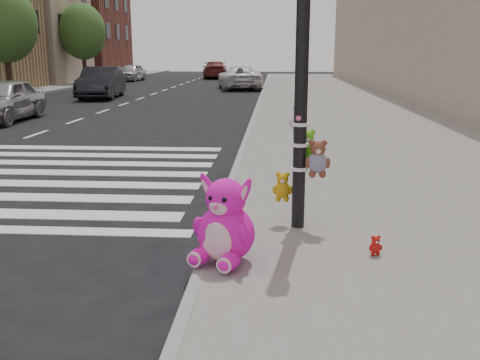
# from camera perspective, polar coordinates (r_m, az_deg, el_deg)

# --- Properties ---
(ground) EXTENTS (120.00, 120.00, 0.00)m
(ground) POSITION_cam_1_polar(r_m,az_deg,el_deg) (5.70, -20.76, -11.15)
(ground) COLOR black
(ground) RESTS_ON ground
(sidewalk_near) EXTENTS (7.00, 80.00, 0.14)m
(sidewalk_near) POSITION_cam_1_polar(r_m,az_deg,el_deg) (15.10, 14.12, 4.64)
(sidewalk_near) COLOR slate
(sidewalk_near) RESTS_ON ground
(curb_edge) EXTENTS (0.12, 80.00, 0.15)m
(curb_edge) POSITION_cam_1_polar(r_m,az_deg,el_deg) (14.87, 0.88, 4.92)
(curb_edge) COLOR gray
(curb_edge) RESTS_ON ground
(bld_far_d) EXTENTS (6.00, 8.00, 10.00)m
(bld_far_d) POSITION_cam_1_polar(r_m,az_deg,el_deg) (43.58, -21.20, 16.21)
(bld_far_d) COLOR tan
(bld_far_d) RESTS_ON ground
(bld_far_e) EXTENTS (6.00, 10.00, 9.00)m
(bld_far_e) POSITION_cam_1_polar(r_m,az_deg,el_deg) (53.76, -16.13, 15.36)
(bld_far_e) COLOR brown
(bld_far_e) RESTS_ON ground
(signal_pole) EXTENTS (0.71, 0.50, 4.00)m
(signal_pole) POSITION_cam_1_polar(r_m,az_deg,el_deg) (6.53, 6.74, 8.38)
(signal_pole) COLOR black
(signal_pole) RESTS_ON sidewalk_near
(tree_far_b) EXTENTS (3.20, 3.20, 5.44)m
(tree_far_b) POSITION_cam_1_polar(r_m,az_deg,el_deg) (29.93, -23.87, 15.00)
(tree_far_b) COLOR #382619
(tree_far_b) RESTS_ON sidewalk_far
(tree_far_c) EXTENTS (3.20, 3.20, 5.44)m
(tree_far_c) POSITION_cam_1_polar(r_m,az_deg,el_deg) (40.05, -16.47, 14.92)
(tree_far_c) COLOR #382619
(tree_far_c) RESTS_ON sidewalk_far
(pink_bunny) EXTENTS (0.79, 0.85, 0.95)m
(pink_bunny) POSITION_cam_1_polar(r_m,az_deg,el_deg) (5.57, -1.64, -4.98)
(pink_bunny) COLOR #FC15C3
(pink_bunny) RESTS_ON sidewalk_near
(red_teddy) EXTENTS (0.17, 0.13, 0.22)m
(red_teddy) POSITION_cam_1_polar(r_m,az_deg,el_deg) (6.01, 14.24, -6.78)
(red_teddy) COLOR red
(red_teddy) RESTS_ON sidewalk_near
(car_silver_far) EXTENTS (1.88, 4.29, 1.44)m
(car_silver_far) POSITION_cam_1_polar(r_m,az_deg,el_deg) (19.79, -24.06, 7.80)
(car_silver_far) COLOR #A1A0A5
(car_silver_far) RESTS_ON ground
(car_dark_far) EXTENTS (2.13, 4.88, 1.56)m
(car_dark_far) POSITION_cam_1_polar(r_m,az_deg,el_deg) (28.26, -14.57, 10.02)
(car_dark_far) COLOR black
(car_dark_far) RESTS_ON ground
(car_white_near) EXTENTS (3.26, 5.54, 1.45)m
(car_white_near) POSITION_cam_1_polar(r_m,az_deg,el_deg) (34.06, -0.07, 10.88)
(car_white_near) COLOR silver
(car_white_near) RESTS_ON ground
(car_maroon_near) EXTENTS (2.65, 5.29, 1.47)m
(car_maroon_near) POSITION_cam_1_polar(r_m,az_deg,el_deg) (48.10, -2.71, 11.65)
(car_maroon_near) COLOR maroon
(car_maroon_near) RESTS_ON ground
(car_silver_deep) EXTENTS (1.88, 4.14, 1.38)m
(car_silver_deep) POSITION_cam_1_polar(r_m,az_deg,el_deg) (44.63, -11.56, 11.19)
(car_silver_deep) COLOR silver
(car_silver_deep) RESTS_ON ground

